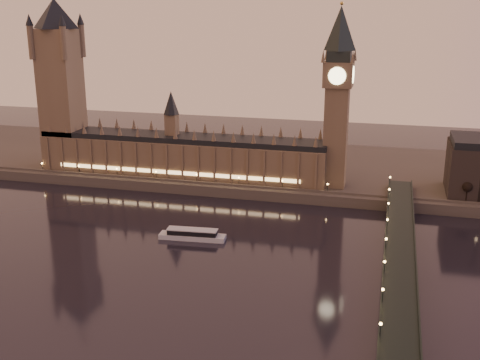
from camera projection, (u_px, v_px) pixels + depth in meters
The scene contains 8 objects.
ground at pixel (175, 271), 255.69m from camera, with size 700.00×700.00×0.00m, color black.
far_embankment at pixel (304, 169), 400.80m from camera, with size 560.00×130.00×6.00m, color #423D35.
palace_of_westminster at pixel (182, 150), 371.41m from camera, with size 180.00×26.62×52.00m.
victoria_tower at pixel (60, 75), 377.98m from camera, with size 31.68×31.68×118.00m.
big_ben at pixel (338, 87), 336.84m from camera, with size 17.68×17.68×104.00m.
westminster_bridge at pixel (398, 283), 232.19m from camera, with size 13.20×260.00×15.30m.
bare_tree_0 at pixel (464, 187), 322.90m from camera, with size 5.50×5.50×11.18m.
cruise_boat_a at pixel (192, 235), 289.03m from camera, with size 32.56×9.67×5.13m.
Camera 1 is at (85.11, -219.80, 109.86)m, focal length 45.00 mm.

